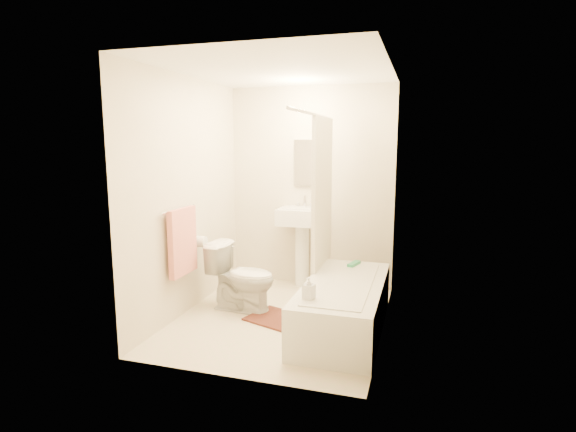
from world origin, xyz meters
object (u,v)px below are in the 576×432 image
(bathtub, at_px, (344,306))
(bath_mat, at_px, (279,319))
(toilet, at_px, (242,277))
(sink, at_px, (302,244))
(soap_bottle, at_px, (309,289))

(bathtub, relative_size, bath_mat, 2.69)
(bathtub, bearing_deg, toilet, 169.48)
(sink, height_order, bath_mat, sink)
(toilet, relative_size, bath_mat, 1.18)
(toilet, relative_size, bathtub, 0.44)
(bathtub, bearing_deg, bath_mat, 176.73)
(bathtub, distance_m, bath_mat, 0.68)
(bathtub, xyz_separation_m, bath_mat, (-0.65, 0.04, -0.22))
(sink, bearing_deg, soap_bottle, -72.85)
(toilet, bearing_deg, bath_mat, -105.15)
(sink, distance_m, bathtub, 1.39)
(sink, xyz_separation_m, bathtub, (0.72, -1.15, -0.30))
(toilet, distance_m, sink, 1.03)
(toilet, distance_m, bath_mat, 0.60)
(soap_bottle, bearing_deg, bathtub, 68.82)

